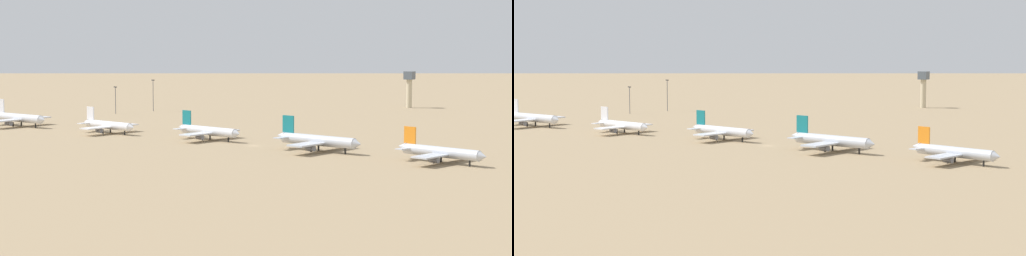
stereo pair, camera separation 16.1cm
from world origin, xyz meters
The scene contains 11 objects.
ground centered at (0.00, 0.00, 0.00)m, with size 4000.00×4000.00×0.00m, color #9E8460.
ridge_far_west centered at (-615.84, 984.61, 69.98)m, with size 248.71×227.50×139.97m, color slate.
ridge_west centered at (-224.20, 956.06, 49.00)m, with size 340.95×296.53×98.00m, color slate.
parked_jet_white_0 centered at (-127.74, -1.15, 3.91)m, with size 36.08×30.32×11.92m.
parked_jet_white_1 centered at (-73.99, 0.28, 3.48)m, with size 32.13×27.20×10.61m.
parked_jet_teal_2 centered at (-24.86, 4.53, 3.61)m, with size 33.35×28.28×11.02m.
parked_jet_teal_3 centered at (27.53, -1.30, 3.92)m, with size 36.20×30.61×11.95m.
parked_jet_orange_4 centered at (74.02, -3.97, 3.54)m, with size 32.60×27.85×10.81m.
control_tower centered at (-26.65, 196.69, 12.62)m, with size 5.20×5.20×20.91m.
light_pole_west centered at (-138.14, 72.69, 8.39)m, with size 1.80×0.50×14.41m.
light_pole_east centered at (-132.79, 96.61, 9.85)m, with size 1.80×0.50×17.25m.
Camera 2 is at (177.84, -260.42, 38.96)m, focal length 60.52 mm.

